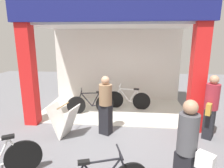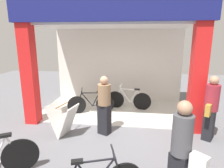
% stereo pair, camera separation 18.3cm
% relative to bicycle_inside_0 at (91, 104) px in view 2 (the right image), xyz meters
% --- Properties ---
extents(ground_plane, '(18.41, 18.41, 0.00)m').
position_rel_bicycle_inside_0_xyz_m(ground_plane, '(0.77, -0.95, -0.36)').
color(ground_plane, slate).
rests_on(ground_plane, ground).
extents(shop_facade, '(5.41, 3.05, 3.84)m').
position_rel_bicycle_inside_0_xyz_m(shop_facade, '(0.77, 0.43, 1.69)').
color(shop_facade, beige).
rests_on(shop_facade, ground).
extents(bicycle_inside_0, '(1.59, 0.53, 0.90)m').
position_rel_bicycle_inside_0_xyz_m(bicycle_inside_0, '(0.00, 0.00, 0.00)').
color(bicycle_inside_0, black).
rests_on(bicycle_inside_0, ground).
extents(bicycle_inside_1, '(1.65, 0.45, 0.91)m').
position_rel_bicycle_inside_0_xyz_m(bicycle_inside_1, '(1.29, 0.60, 0.00)').
color(bicycle_inside_1, black).
rests_on(bicycle_inside_1, ground).
extents(sandwich_board_sign, '(0.84, 0.70, 0.89)m').
position_rel_bicycle_inside_0_xyz_m(sandwich_board_sign, '(-0.39, -1.64, 0.08)').
color(sandwich_board_sign, silver).
rests_on(sandwich_board_sign, ground).
extents(pedestrian_0, '(0.59, 0.57, 1.69)m').
position_rel_bicycle_inside_0_xyz_m(pedestrian_0, '(2.28, -3.45, 0.51)').
color(pedestrian_0, black).
rests_on(pedestrian_0, ground).
extents(pedestrian_1, '(0.48, 0.58, 1.70)m').
position_rel_bicycle_inside_0_xyz_m(pedestrian_1, '(3.43, -1.38, 0.52)').
color(pedestrian_1, black).
rests_on(pedestrian_1, ground).
extents(pedestrian_2, '(0.46, 0.46, 1.63)m').
position_rel_bicycle_inside_0_xyz_m(pedestrian_2, '(0.70, -1.40, 0.48)').
color(pedestrian_2, black).
rests_on(pedestrian_2, ground).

